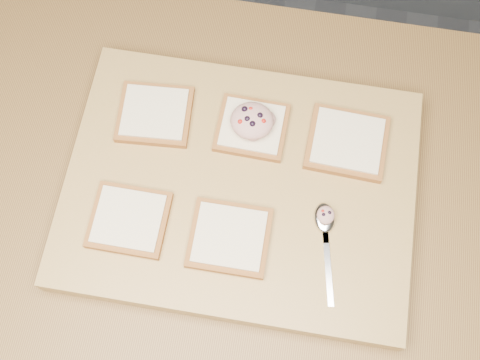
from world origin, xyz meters
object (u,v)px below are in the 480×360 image
object	(u,v)px
bread_far_center	(252,127)
tuna_salad_dollop	(252,121)
cutting_board	(240,189)
spoon	(325,225)

from	to	relation	value
bread_far_center	tuna_salad_dollop	world-z (taller)	tuna_salad_dollop
tuna_salad_dollop	bread_far_center	bearing A→B (deg)	-20.40
bread_far_center	tuna_salad_dollop	bearing A→B (deg)	159.60
cutting_board	bread_far_center	xyz separation A→B (m)	(0.00, 0.10, 0.03)
cutting_board	bread_far_center	world-z (taller)	bread_far_center
cutting_board	spoon	bearing A→B (deg)	-18.38
cutting_board	tuna_salad_dollop	world-z (taller)	tuna_salad_dollop
bread_far_center	spoon	xyz separation A→B (m)	(0.14, -0.14, -0.00)
bread_far_center	spoon	size ratio (longest dim) A/B	0.71
bread_far_center	spoon	distance (m)	0.20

